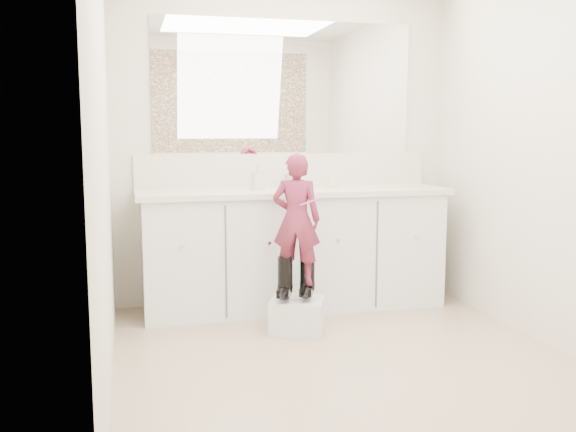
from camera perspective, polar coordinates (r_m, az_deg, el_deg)
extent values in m
plane|color=#8F775D|center=(3.76, 5.34, -12.94)|extent=(3.00, 3.00, 0.00)
plane|color=beige|center=(4.96, -0.29, 6.26)|extent=(2.60, 0.00, 2.60)
plane|color=beige|center=(2.17, 19.06, 4.07)|extent=(2.60, 0.00, 2.60)
plane|color=beige|center=(3.32, -16.16, 5.28)|extent=(0.00, 3.00, 3.00)
plane|color=beige|center=(4.14, 22.84, 5.40)|extent=(0.00, 3.00, 3.00)
cube|color=silver|center=(4.78, 0.51, -3.15)|extent=(2.20, 0.55, 0.85)
cube|color=beige|center=(4.70, 0.56, 2.16)|extent=(2.28, 0.58, 0.04)
cube|color=beige|center=(4.95, -0.25, 4.12)|extent=(2.28, 0.03, 0.25)
cube|color=white|center=(4.96, -0.26, 11.35)|extent=(2.00, 0.02, 1.00)
cube|color=#472819|center=(2.20, 19.45, 15.86)|extent=(2.00, 0.01, 1.20)
cylinder|color=silver|center=(4.85, 0.07, 3.16)|extent=(0.08, 0.08, 0.10)
imported|color=beige|center=(4.87, 4.07, 3.09)|extent=(0.11, 0.11, 0.09)
imported|color=beige|center=(4.64, -2.69, 3.45)|extent=(0.10, 0.10, 0.18)
cube|color=silver|center=(4.26, 0.80, -8.85)|extent=(0.42, 0.39, 0.22)
imported|color=#B63864|center=(4.15, 0.75, -0.30)|extent=(0.37, 0.31, 0.86)
cylinder|color=#DA54A6|center=(4.07, 1.99, 1.28)|extent=(0.13, 0.06, 0.06)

